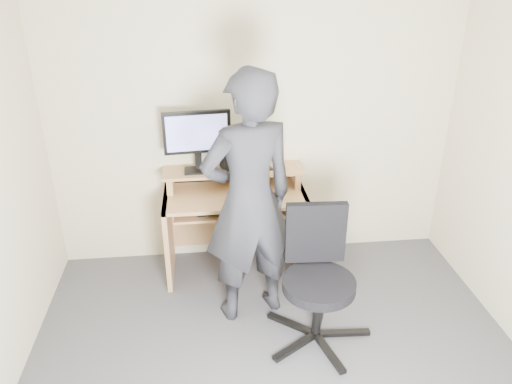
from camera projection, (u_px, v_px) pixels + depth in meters
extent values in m
cube|color=beige|center=(255.00, 125.00, 4.27)|extent=(3.50, 0.02, 2.50)
cube|color=tan|center=(169.00, 236.00, 4.30)|extent=(0.04, 0.60, 0.75)
cube|color=tan|center=(301.00, 228.00, 4.42)|extent=(0.04, 0.60, 0.75)
cube|color=tan|center=(235.00, 195.00, 4.20)|extent=(1.20, 0.60, 0.03)
cube|color=tan|center=(236.00, 210.00, 4.17)|extent=(1.02, 0.38, 0.02)
cube|color=tan|center=(170.00, 181.00, 4.24)|extent=(0.05, 0.28, 0.15)
cube|color=tan|center=(295.00, 175.00, 4.35)|extent=(0.05, 0.28, 0.15)
cube|color=tan|center=(233.00, 170.00, 4.27)|extent=(1.20, 0.30, 0.02)
cube|color=tan|center=(233.00, 212.00, 4.59)|extent=(1.20, 0.03, 0.65)
cube|color=black|center=(199.00, 170.00, 4.22)|extent=(0.24, 0.16, 0.02)
cube|color=black|center=(198.00, 160.00, 4.20)|extent=(0.06, 0.04, 0.16)
cube|color=black|center=(197.00, 132.00, 4.06)|extent=(0.56, 0.09, 0.35)
cube|color=#9399FF|center=(197.00, 133.00, 4.04)|extent=(0.50, 0.05, 0.30)
cube|color=black|center=(226.00, 158.00, 4.22)|extent=(0.11, 0.15, 0.20)
cylinder|color=#B3B3B7|center=(239.00, 159.00, 4.23)|extent=(0.09, 0.09, 0.18)
cube|color=black|center=(267.00, 167.00, 4.28)|extent=(0.09, 0.14, 0.01)
cube|color=black|center=(212.00, 171.00, 4.17)|extent=(0.05, 0.05, 0.03)
torus|color=silver|center=(217.00, 167.00, 4.28)|extent=(0.17, 0.17, 0.06)
cube|color=black|center=(224.00, 208.00, 4.14)|extent=(0.47, 0.22, 0.03)
ellipsoid|color=black|center=(274.00, 195.00, 4.13)|extent=(0.11, 0.07, 0.04)
cube|color=black|center=(343.00, 333.00, 3.69)|extent=(0.40, 0.07, 0.03)
cube|color=black|center=(320.00, 316.00, 3.86)|extent=(0.19, 0.39, 0.03)
cube|color=black|center=(291.00, 324.00, 3.78)|extent=(0.34, 0.29, 0.03)
cube|color=black|center=(295.00, 347.00, 3.56)|extent=(0.36, 0.26, 0.03)
cube|color=black|center=(329.00, 353.00, 3.51)|extent=(0.15, 0.39, 0.03)
cylinder|color=black|center=(317.00, 311.00, 3.59)|extent=(0.06, 0.06, 0.41)
cylinder|color=black|center=(319.00, 285.00, 3.49)|extent=(0.52, 0.52, 0.07)
cube|color=black|center=(316.00, 233.00, 3.57)|extent=(0.44, 0.08, 0.47)
imported|color=black|center=(249.00, 201.00, 3.58)|extent=(0.81, 0.65, 1.94)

